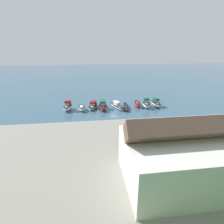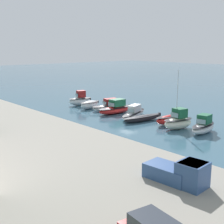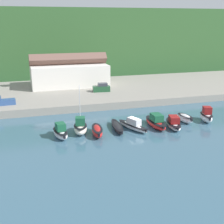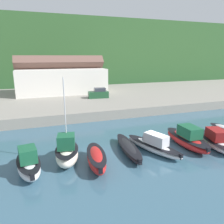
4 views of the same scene
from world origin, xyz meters
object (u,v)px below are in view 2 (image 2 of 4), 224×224
at_px(moored_boat_5, 116,108).
at_px(moored_boat_7, 90,104).
at_px(moored_boat_1, 178,121).
at_px(moored_boat_0, 203,126).
at_px(moored_boat_3, 143,118).
at_px(moored_boat_4, 134,113).
at_px(moored_boat_2, 171,119).
at_px(pickup_truck_0, 180,173).
at_px(moored_boat_6, 110,106).
at_px(moored_boat_8, 80,100).

relative_size(moored_boat_5, moored_boat_7, 1.65).
height_order(moored_boat_1, moored_boat_7, moored_boat_1).
height_order(moored_boat_0, moored_boat_3, moored_boat_0).
relative_size(moored_boat_3, moored_boat_7, 1.74).
bearing_deg(moored_boat_3, moored_boat_4, -8.16).
distance_m(moored_boat_0, moored_boat_7, 23.77).
bearing_deg(moored_boat_2, moored_boat_4, 16.87).
xyz_separation_m(moored_boat_0, pickup_truck_0, (-9.74, 18.42, 1.49)).
distance_m(moored_boat_0, pickup_truck_0, 20.89).
bearing_deg(moored_boat_2, moored_boat_6, 7.78).
xyz_separation_m(moored_boat_1, moored_boat_4, (9.36, -0.52, -0.39)).
bearing_deg(moored_boat_0, moored_boat_8, -6.66).
relative_size(moored_boat_5, pickup_truck_0, 1.52).
bearing_deg(moored_boat_0, moored_boat_1, 6.02).
height_order(moored_boat_7, moored_boat_8, moored_boat_8).
height_order(moored_boat_1, moored_boat_6, moored_boat_1).
bearing_deg(moored_boat_1, moored_boat_5, 9.09).
height_order(moored_boat_4, moored_boat_7, moored_boat_4).
bearing_deg(moored_boat_3, moored_boat_2, -150.58).
xyz_separation_m(moored_boat_4, moored_boat_6, (7.40, -1.11, 0.03)).
bearing_deg(pickup_truck_0, moored_boat_5, -128.31).
distance_m(moored_boat_8, pickup_truck_0, 41.70).
height_order(moored_boat_0, moored_boat_4, moored_boat_0).
xyz_separation_m(moored_boat_5, moored_boat_6, (2.98, -1.10, -0.15)).
height_order(moored_boat_1, pickup_truck_0, moored_boat_1).
distance_m(moored_boat_0, moored_boat_6, 20.30).
distance_m(moored_boat_4, moored_boat_5, 4.42).
relative_size(moored_boat_0, moored_boat_6, 0.77).
bearing_deg(moored_boat_8, moored_boat_5, -163.55).
distance_m(moored_boat_5, moored_boat_6, 3.19).
bearing_deg(pickup_truck_0, moored_boat_7, -121.78).
distance_m(moored_boat_0, moored_boat_3, 10.23).
xyz_separation_m(moored_boat_2, moored_boat_8, (21.80, 1.18, 0.34)).
relative_size(moored_boat_0, moored_boat_2, 0.93).
bearing_deg(moored_boat_0, moored_boat_4, -6.07).
relative_size(moored_boat_3, pickup_truck_0, 1.60).
distance_m(moored_boat_3, moored_boat_4, 2.81).
distance_m(moored_boat_3, moored_boat_8, 17.71).
bearing_deg(moored_boat_8, moored_boat_4, -163.76).
relative_size(moored_boat_0, pickup_truck_0, 1.13).
bearing_deg(moored_boat_0, moored_boat_6, -9.75).
relative_size(moored_boat_2, moored_boat_5, 0.80).
relative_size(moored_boat_4, pickup_truck_0, 1.59).
height_order(moored_boat_5, moored_boat_6, moored_boat_5).
height_order(moored_boat_5, moored_boat_7, moored_boat_5).
bearing_deg(moored_boat_0, pickup_truck_0, 110.30).
distance_m(moored_boat_3, moored_boat_7, 13.57).
relative_size(moored_boat_3, moored_boat_4, 1.00).
bearing_deg(moored_boat_7, moored_boat_8, -15.00).
bearing_deg(pickup_truck_0, moored_boat_6, -127.11).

